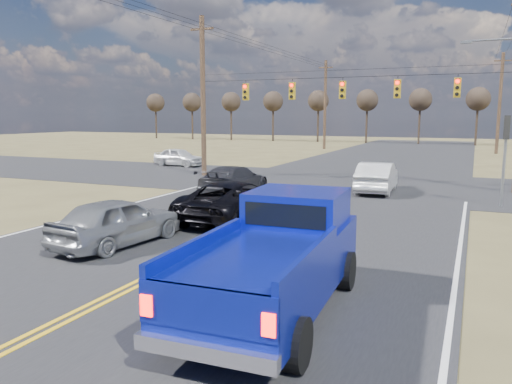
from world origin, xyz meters
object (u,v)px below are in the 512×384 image
at_px(white_car_queue, 377,177).
at_px(black_suv, 235,201).
at_px(dgrey_car_queue, 234,180).
at_px(cross_car_west, 179,157).
at_px(pickup_truck, 277,258).
at_px(silver_suv, 117,221).

bearing_deg(white_car_queue, black_suv, 65.98).
height_order(dgrey_car_queue, cross_car_west, dgrey_car_queue).
bearing_deg(cross_car_west, black_suv, -135.25).
distance_m(black_suv, dgrey_car_queue, 6.24).
distance_m(pickup_truck, dgrey_car_queue, 14.97).
relative_size(black_suv, white_car_queue, 1.16).
bearing_deg(pickup_truck, dgrey_car_queue, 117.03).
height_order(pickup_truck, black_suv, pickup_truck).
height_order(silver_suv, white_car_queue, white_car_queue).
height_order(silver_suv, black_suv, black_suv).
xyz_separation_m(black_suv, dgrey_car_queue, (-2.80, 5.58, -0.04)).
xyz_separation_m(white_car_queue, dgrey_car_queue, (-6.36, -3.60, -0.05)).
height_order(white_car_queue, cross_car_west, white_car_queue).
xyz_separation_m(silver_suv, black_suv, (1.71, 4.60, 0.01)).
bearing_deg(black_suv, cross_car_west, -48.82).
xyz_separation_m(pickup_truck, white_car_queue, (-1.02, 16.62, -0.33)).
bearing_deg(white_car_queue, cross_car_west, -26.22).
bearing_deg(white_car_queue, dgrey_car_queue, 26.72).
xyz_separation_m(pickup_truck, dgrey_car_queue, (-7.39, 13.02, -0.38)).
relative_size(pickup_truck, black_suv, 1.13).
bearing_deg(white_car_queue, pickup_truck, 90.73).
height_order(black_suv, dgrey_car_queue, black_suv).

